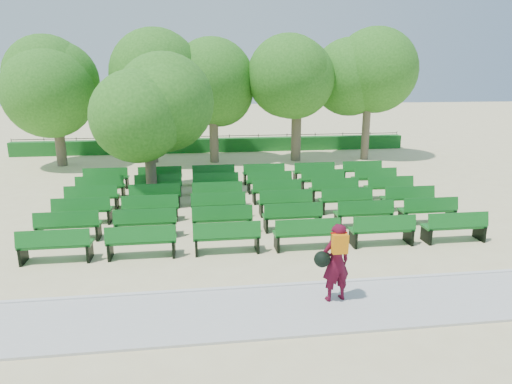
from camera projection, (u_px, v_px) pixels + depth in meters
ground at (233, 214)px, 17.30m from camera, size 120.00×120.00×0.00m
paving at (262, 312)px, 10.21m from camera, size 30.00×2.20×0.06m
curb at (255, 288)px, 11.31m from camera, size 30.00×0.12×0.10m
hedge at (215, 145)px, 30.60m from camera, size 26.00×0.70×0.90m
fence at (215, 151)px, 31.10m from camera, size 26.00×0.10×1.02m
tree_line at (219, 163)px, 26.88m from camera, size 21.80×6.80×7.04m
bench_array at (249, 207)px, 17.83m from camera, size 1.99×0.63×1.25m
tree_among at (147, 107)px, 18.37m from camera, size 4.07×4.07×5.69m
person at (335, 261)px, 10.44m from camera, size 0.92×0.59×1.87m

